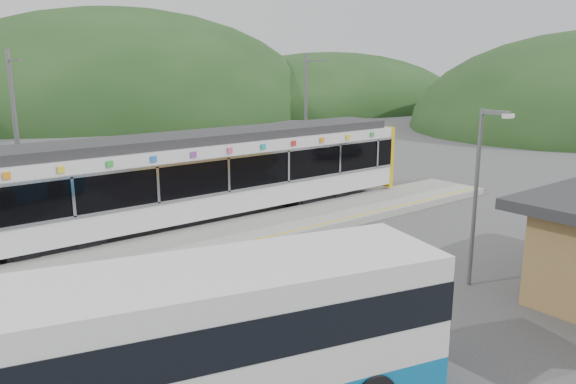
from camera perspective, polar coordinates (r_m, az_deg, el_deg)
ground at (r=19.42m, az=2.32°, el=-6.62°), size 120.00×120.00×0.00m
hills at (r=27.16m, az=4.96°, el=-0.91°), size 146.00×149.00×26.00m
platform at (r=21.85m, az=-3.33°, el=-3.96°), size 26.00×3.20×0.30m
yellow_line at (r=20.80m, az=-1.27°, el=-4.38°), size 26.00×0.10×0.01m
train at (r=23.15m, az=-9.04°, el=1.76°), size 20.44×3.01×3.74m
catenary_mast_west at (r=23.12m, az=-25.78°, el=4.59°), size 0.18×1.80×7.00m
catenary_mast_east at (r=29.48m, az=1.86°, el=7.43°), size 0.18×1.80×7.00m
bus at (r=10.55m, az=-13.26°, el=-16.25°), size 11.16×5.18×2.97m
lamp_post at (r=17.01m, az=18.93°, el=0.93°), size 0.35×0.95×5.27m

